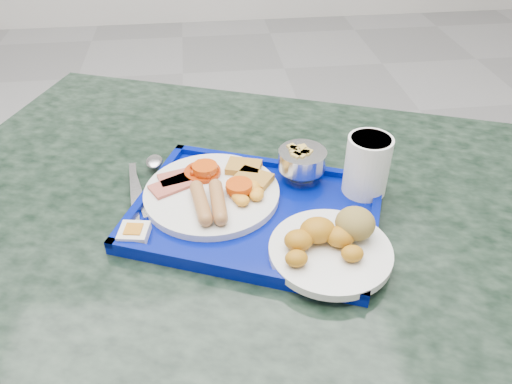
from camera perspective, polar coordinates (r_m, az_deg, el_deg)
floor at (r=1.72m, az=-8.09°, el=-14.62°), size 6.00×6.00×0.00m
table at (r=1.00m, az=1.37°, el=-11.27°), size 1.50×1.26×0.80m
tray at (r=0.83m, az=0.00°, el=-2.47°), size 0.48×0.42×0.02m
main_plate at (r=0.86m, az=-4.58°, el=0.20°), size 0.23×0.23×0.04m
bread_plate at (r=0.76m, az=8.75°, el=-5.67°), size 0.18×0.18×0.06m
fruit_bowl at (r=0.89m, az=5.27°, el=3.66°), size 0.09×0.09×0.06m
juice_cup at (r=0.86m, az=12.60°, el=3.19°), size 0.08×0.08×0.11m
spoon at (r=0.94m, az=-11.98°, el=2.51°), size 0.07×0.19×0.01m
knife at (r=0.90m, az=-13.75°, el=0.02°), size 0.03×0.18×0.00m
jam_packet at (r=0.80m, az=-13.76°, el=-4.57°), size 0.05×0.05×0.02m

